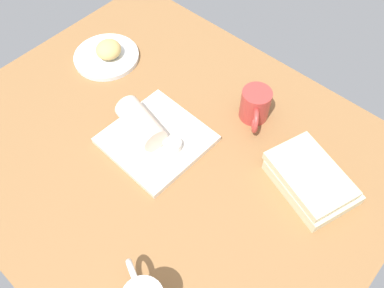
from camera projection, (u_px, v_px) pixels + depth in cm
name	position (u px, v px, depth cm)	size (l,w,h in cm)	color
dining_table	(164.00, 151.00, 100.99)	(110.00, 90.00, 4.00)	olive
round_plate	(107.00, 57.00, 116.96)	(19.15, 19.15, 1.40)	white
scone_pastry	(108.00, 49.00, 114.40)	(7.80, 7.34, 4.56)	tan
square_plate	(156.00, 140.00, 99.55)	(23.12, 23.12, 1.60)	silver
sauce_cup	(172.00, 145.00, 96.30)	(4.56, 4.56, 2.25)	silver
breakfast_wrap	(141.00, 123.00, 97.46)	(6.60, 6.60, 14.02)	beige
book_stack	(311.00, 179.00, 90.98)	(23.62, 19.74, 5.42)	beige
coffee_mug	(255.00, 105.00, 101.19)	(9.43, 11.12, 8.88)	#B23833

